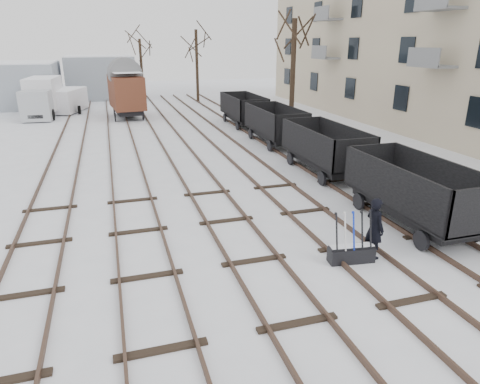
# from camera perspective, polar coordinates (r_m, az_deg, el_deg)

# --- Properties ---
(ground) EXTENTS (120.00, 120.00, 0.00)m
(ground) POSITION_cam_1_polar(r_m,az_deg,el_deg) (12.36, 1.88, -9.24)
(ground) COLOR white
(ground) RESTS_ON ground
(tracks) EXTENTS (13.90, 52.00, 0.16)m
(tracks) POSITION_cam_1_polar(r_m,az_deg,el_deg) (24.89, -8.34, 5.64)
(tracks) COLOR black
(tracks) RESTS_ON ground
(apartment_block) EXTENTS (10.12, 45.00, 16.10)m
(apartment_block) POSITION_cam_1_polar(r_m,az_deg,el_deg) (33.83, 29.13, 20.79)
(apartment_block) COLOR beige
(apartment_block) RESTS_ON ground
(shed_left) EXTENTS (10.00, 8.00, 4.10)m
(shed_left) POSITION_cam_1_polar(r_m,az_deg,el_deg) (47.36, -29.16, 12.39)
(shed_left) COLOR gray
(shed_left) RESTS_ON ground
(shed_right) EXTENTS (7.00, 6.00, 4.50)m
(shed_right) POSITION_cam_1_polar(r_m,az_deg,el_deg) (50.39, -18.03, 14.37)
(shed_right) COLOR gray
(shed_right) RESTS_ON ground
(ground_frame) EXTENTS (1.34, 0.58, 1.49)m
(ground_frame) POSITION_cam_1_polar(r_m,az_deg,el_deg) (12.62, 14.63, -7.82)
(ground_frame) COLOR black
(ground_frame) RESTS_ON ground
(worker) EXTENTS (0.51, 0.71, 1.81)m
(worker) POSITION_cam_1_polar(r_m,az_deg,el_deg) (12.82, 17.51, -4.59)
(worker) COLOR black
(worker) RESTS_ON ground
(freight_wagon_a) EXTENTS (2.16, 5.40, 2.21)m
(freight_wagon_a) POSITION_cam_1_polar(r_m,az_deg,el_deg) (15.57, 22.13, -1.12)
(freight_wagon_a) COLOR black
(freight_wagon_a) RESTS_ON ground
(freight_wagon_b) EXTENTS (2.16, 5.40, 2.21)m
(freight_wagon_b) POSITION_cam_1_polar(r_m,az_deg,el_deg) (20.65, 11.19, 4.82)
(freight_wagon_b) COLOR black
(freight_wagon_b) RESTS_ON ground
(freight_wagon_c) EXTENTS (2.16, 5.40, 2.21)m
(freight_wagon_c) POSITION_cam_1_polar(r_m,az_deg,el_deg) (26.32, 4.68, 8.25)
(freight_wagon_c) COLOR black
(freight_wagon_c) RESTS_ON ground
(freight_wagon_d) EXTENTS (2.16, 5.40, 2.21)m
(freight_wagon_d) POSITION_cam_1_polar(r_m,az_deg,el_deg) (32.26, 0.46, 10.39)
(freight_wagon_d) COLOR black
(freight_wagon_d) RESTS_ON ground
(box_van_wagon) EXTENTS (3.00, 5.05, 3.69)m
(box_van_wagon) POSITION_cam_1_polar(r_m,az_deg,el_deg) (36.51, -14.94, 12.89)
(box_van_wagon) COLOR black
(box_van_wagon) RESTS_ON ground
(lorry) EXTENTS (2.64, 6.99, 3.11)m
(lorry) POSITION_cam_1_polar(r_m,az_deg,el_deg) (39.58, -24.83, 11.44)
(lorry) COLOR black
(lorry) RESTS_ON ground
(panel_van) EXTENTS (3.24, 4.96, 2.02)m
(panel_van) POSITION_cam_1_polar(r_m,az_deg,el_deg) (41.24, -21.97, 11.30)
(panel_van) COLOR silver
(panel_van) RESTS_ON ground
(tree_near) EXTENTS (0.30, 0.30, 7.18)m
(tree_near) POSITION_cam_1_polar(r_m,az_deg,el_deg) (26.71, 7.00, 14.30)
(tree_near) COLOR black
(tree_near) RESTS_ON ground
(tree_far_left) EXTENTS (0.30, 0.30, 6.19)m
(tree_far_left) POSITION_cam_1_polar(r_m,az_deg,el_deg) (50.83, -12.99, 15.80)
(tree_far_left) COLOR black
(tree_far_left) RESTS_ON ground
(tree_far_right) EXTENTS (0.30, 0.30, 7.04)m
(tree_far_right) POSITION_cam_1_polar(r_m,az_deg,el_deg) (45.12, -5.75, 16.31)
(tree_far_right) COLOR black
(tree_far_right) RESTS_ON ground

